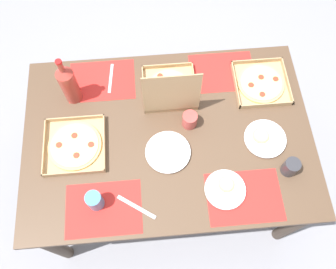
% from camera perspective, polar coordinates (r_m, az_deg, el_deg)
% --- Properties ---
extents(ground_plane, '(6.00, 6.00, 0.00)m').
position_cam_1_polar(ground_plane, '(2.55, 0.00, -6.98)').
color(ground_plane, gray).
extents(dining_table, '(1.50, 1.02, 0.75)m').
position_cam_1_polar(dining_table, '(1.94, 0.00, -1.26)').
color(dining_table, '#3F3328').
rests_on(dining_table, ground_plane).
extents(placemat_near_left, '(0.36, 0.26, 0.00)m').
position_cam_1_polar(placemat_near_left, '(2.06, 8.65, 9.85)').
color(placemat_near_left, red).
rests_on(placemat_near_left, dining_table).
extents(placemat_near_right, '(0.36, 0.26, 0.00)m').
position_cam_1_polar(placemat_near_right, '(2.04, -10.47, 8.47)').
color(placemat_near_right, red).
rests_on(placemat_near_right, dining_table).
extents(placemat_far_left, '(0.36, 0.26, 0.00)m').
position_cam_1_polar(placemat_far_left, '(1.78, 12.09, -9.72)').
color(placemat_far_left, red).
rests_on(placemat_far_left, dining_table).
extents(placemat_far_right, '(0.36, 0.26, 0.00)m').
position_cam_1_polar(placemat_far_right, '(1.75, -10.25, -11.60)').
color(placemat_far_right, red).
rests_on(placemat_far_right, dining_table).
extents(pizza_box_corner_left, '(0.29, 0.29, 0.32)m').
position_cam_1_polar(pizza_box_corner_left, '(1.92, 0.29, 7.26)').
color(pizza_box_corner_left, tan).
rests_on(pizza_box_corner_left, dining_table).
extents(pizza_box_center, '(0.31, 0.31, 0.04)m').
position_cam_1_polar(pizza_box_center, '(1.87, -14.67, -1.73)').
color(pizza_box_center, tan).
rests_on(pizza_box_center, dining_table).
extents(pizza_box_corner_right, '(0.29, 0.29, 0.04)m').
position_cam_1_polar(pizza_box_corner_right, '(2.05, 14.64, 7.91)').
color(pizza_box_corner_right, tan).
rests_on(pizza_box_corner_right, dining_table).
extents(plate_near_left, '(0.22, 0.22, 0.03)m').
position_cam_1_polar(plate_near_left, '(1.90, 15.18, -0.62)').
color(plate_near_left, white).
rests_on(plate_near_left, dining_table).
extents(plate_near_right, '(0.20, 0.20, 0.03)m').
position_cam_1_polar(plate_near_right, '(1.76, 9.13, -8.60)').
color(plate_near_right, white).
rests_on(plate_near_right, dining_table).
extents(plate_far_right, '(0.23, 0.23, 0.02)m').
position_cam_1_polar(plate_far_right, '(1.80, -0.01, -2.85)').
color(plate_far_right, white).
rests_on(plate_far_right, dining_table).
extents(soda_bottle, '(0.09, 0.09, 0.32)m').
position_cam_1_polar(soda_bottle, '(1.91, -15.62, 7.86)').
color(soda_bottle, '#B2382D').
rests_on(soda_bottle, dining_table).
extents(cup_clear_right, '(0.08, 0.08, 0.11)m').
position_cam_1_polar(cup_clear_right, '(1.71, -11.63, -10.32)').
color(cup_clear_right, teal).
rests_on(cup_clear_right, dining_table).
extents(cup_clear_left, '(0.08, 0.08, 0.09)m').
position_cam_1_polar(cup_clear_left, '(1.83, 19.00, -4.94)').
color(cup_clear_left, '#333338').
rests_on(cup_clear_left, dining_table).
extents(cup_spare, '(0.08, 0.08, 0.09)m').
position_cam_1_polar(cup_spare, '(1.84, 3.49, 2.35)').
color(cup_spare, '#BF4742').
rests_on(cup_spare, dining_table).
extents(knife_by_near_left, '(0.18, 0.13, 0.00)m').
position_cam_1_polar(knife_by_near_left, '(1.73, -5.07, -11.48)').
color(knife_by_near_left, '#B7B7BC').
rests_on(knife_by_near_left, dining_table).
extents(fork_by_far_left, '(0.04, 0.19, 0.00)m').
position_cam_1_polar(fork_by_far_left, '(2.04, -9.13, 8.86)').
color(fork_by_far_left, '#B7B7BC').
rests_on(fork_by_far_left, dining_table).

